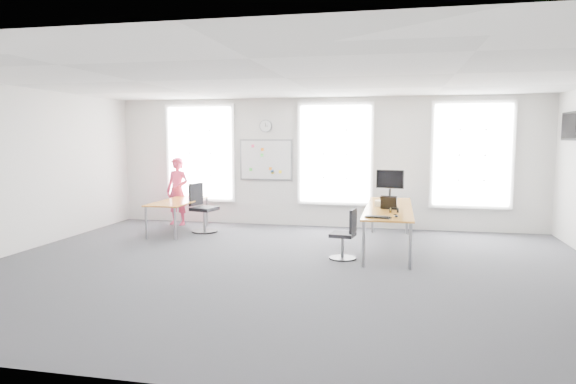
% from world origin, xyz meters
% --- Properties ---
extents(floor, '(10.00, 10.00, 0.00)m').
position_xyz_m(floor, '(0.00, 0.00, 0.00)').
color(floor, '#2D2C32').
rests_on(floor, ground).
extents(ceiling, '(10.00, 10.00, 0.00)m').
position_xyz_m(ceiling, '(0.00, 0.00, 3.00)').
color(ceiling, white).
rests_on(ceiling, ground).
extents(wall_back, '(10.00, 0.00, 10.00)m').
position_xyz_m(wall_back, '(0.00, 4.00, 1.50)').
color(wall_back, silver).
rests_on(wall_back, ground).
extents(wall_front, '(10.00, 0.00, 10.00)m').
position_xyz_m(wall_front, '(0.00, -4.00, 1.50)').
color(wall_front, silver).
rests_on(wall_front, ground).
extents(wall_left, '(0.00, 10.00, 10.00)m').
position_xyz_m(wall_left, '(-5.00, 0.00, 1.50)').
color(wall_left, silver).
rests_on(wall_left, ground).
extents(window_left, '(1.60, 0.06, 2.20)m').
position_xyz_m(window_left, '(-3.00, 3.97, 1.70)').
color(window_left, white).
rests_on(window_left, wall_back).
extents(window_mid, '(1.60, 0.06, 2.20)m').
position_xyz_m(window_mid, '(0.30, 3.97, 1.70)').
color(window_mid, white).
rests_on(window_mid, wall_back).
extents(window_right, '(1.60, 0.06, 2.20)m').
position_xyz_m(window_right, '(3.30, 3.97, 1.70)').
color(window_right, white).
rests_on(window_right, wall_back).
extents(desk_right, '(0.85, 3.20, 0.78)m').
position_xyz_m(desk_right, '(1.57, 1.90, 0.73)').
color(desk_right, '#B57E27').
rests_on(desk_right, ground).
extents(desk_left, '(0.76, 1.91, 0.70)m').
position_xyz_m(desk_left, '(-3.01, 2.65, 0.64)').
color(desk_left, '#B57E27').
rests_on(desk_left, ground).
extents(chair_right, '(0.47, 0.47, 0.88)m').
position_xyz_m(chair_right, '(0.87, 0.83, 0.38)').
color(chair_right, black).
rests_on(chair_right, ground).
extents(chair_left, '(0.60, 0.59, 1.08)m').
position_xyz_m(chair_left, '(-2.49, 2.73, 0.47)').
color(chair_left, black).
rests_on(chair_left, ground).
extents(person, '(0.66, 0.50, 1.61)m').
position_xyz_m(person, '(-3.41, 3.49, 0.81)').
color(person, '#C93153').
rests_on(person, ground).
extents(whiteboard, '(1.20, 0.03, 0.90)m').
position_xyz_m(whiteboard, '(-1.35, 3.97, 1.55)').
color(whiteboard, white).
rests_on(whiteboard, wall_back).
extents(wall_clock, '(0.30, 0.04, 0.30)m').
position_xyz_m(wall_clock, '(-1.35, 3.97, 2.35)').
color(wall_clock, gray).
rests_on(wall_clock, wall_back).
extents(tv, '(0.06, 0.90, 0.55)m').
position_xyz_m(tv, '(4.95, 3.00, 2.30)').
color(tv, black).
rests_on(tv, wall_right).
extents(keyboard, '(0.44, 0.27, 0.02)m').
position_xyz_m(keyboard, '(1.42, 0.56, 0.79)').
color(keyboard, black).
rests_on(keyboard, desk_right).
extents(mouse, '(0.08, 0.11, 0.04)m').
position_xyz_m(mouse, '(1.71, 0.67, 0.80)').
color(mouse, black).
rests_on(mouse, desk_right).
extents(lens_cap, '(0.07, 0.07, 0.01)m').
position_xyz_m(lens_cap, '(1.69, 0.94, 0.78)').
color(lens_cap, black).
rests_on(lens_cap, desk_right).
extents(headphones, '(0.16, 0.09, 0.09)m').
position_xyz_m(headphones, '(1.67, 1.20, 0.82)').
color(headphones, black).
rests_on(headphones, desk_right).
extents(laptop_sleeve, '(0.31, 0.25, 0.25)m').
position_xyz_m(laptop_sleeve, '(1.57, 1.57, 0.90)').
color(laptop_sleeve, black).
rests_on(laptop_sleeve, desk_right).
extents(paper_stack, '(0.30, 0.23, 0.10)m').
position_xyz_m(paper_stack, '(1.46, 2.03, 0.83)').
color(paper_stack, '#F5EAC3').
rests_on(paper_stack, desk_right).
extents(monitor, '(0.57, 0.23, 0.64)m').
position_xyz_m(monitor, '(1.57, 2.94, 1.16)').
color(monitor, black).
rests_on(monitor, desk_right).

